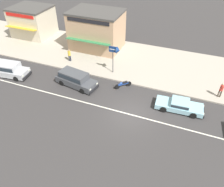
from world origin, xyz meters
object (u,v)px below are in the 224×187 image
(minivan_dark_grey_3, at_px, (75,78))
(shopfront_far_kios, at_px, (33,21))
(arrow_signboard, at_px, (117,51))
(pedestrian_near_clock, at_px, (69,54))
(minivan_silver_1, at_px, (8,69))
(pedestrian_by_shop, at_px, (221,89))
(motorcycle_1, at_px, (123,84))
(shopfront_mid_block, at_px, (97,30))
(sedan_pale_blue_2, at_px, (180,105))

(minivan_dark_grey_3, relative_size, shopfront_far_kios, 0.87)
(arrow_signboard, distance_m, pedestrian_near_clock, 6.81)
(minivan_silver_1, bearing_deg, pedestrian_near_clock, 46.31)
(arrow_signboard, bearing_deg, pedestrian_by_shop, -1.66)
(arrow_signboard, xyz_separation_m, pedestrian_by_shop, (11.13, -0.32, -1.86))
(motorcycle_1, relative_size, arrow_signboard, 0.43)
(shopfront_mid_block, bearing_deg, pedestrian_near_clock, -108.78)
(minivan_dark_grey_3, xyz_separation_m, shopfront_mid_block, (-1.48, 8.96, 1.82))
(minivan_dark_grey_3, relative_size, shopfront_mid_block, 0.72)
(minivan_silver_1, height_order, minivan_dark_grey_3, same)
(motorcycle_1, bearing_deg, shopfront_mid_block, 130.50)
(pedestrian_by_shop, height_order, shopfront_mid_block, shopfront_mid_block)
(minivan_silver_1, height_order, shopfront_mid_block, shopfront_mid_block)
(pedestrian_near_clock, bearing_deg, shopfront_far_kios, 150.42)
(minivan_dark_grey_3, xyz_separation_m, motorcycle_1, (4.95, 1.44, -0.42))
(minivan_silver_1, distance_m, arrow_signboard, 12.62)
(pedestrian_by_shop, bearing_deg, arrow_signboard, 178.34)
(arrow_signboard, bearing_deg, shopfront_far_kios, 159.90)
(minivan_silver_1, bearing_deg, sedan_pale_blue_2, 3.40)
(shopfront_far_kios, bearing_deg, sedan_pale_blue_2, -21.75)
(motorcycle_1, height_order, pedestrian_near_clock, pedestrian_near_clock)
(minivan_dark_grey_3, height_order, pedestrian_by_shop, pedestrian_by_shop)
(minivan_dark_grey_3, bearing_deg, minivan_silver_1, -172.39)
(arrow_signboard, height_order, shopfront_far_kios, shopfront_far_kios)
(pedestrian_near_clock, xyz_separation_m, pedestrian_by_shop, (17.65, -0.86, 0.04))
(motorcycle_1, relative_size, shopfront_mid_block, 0.22)
(sedan_pale_blue_2, distance_m, arrow_signboard, 8.77)
(pedestrian_near_clock, relative_size, pedestrian_by_shop, 0.96)
(pedestrian_by_shop, distance_m, shopfront_far_kios, 27.52)
(minivan_silver_1, relative_size, sedan_pale_blue_2, 1.01)
(minivan_silver_1, relative_size, shopfront_far_kios, 0.82)
(minivan_dark_grey_3, bearing_deg, shopfront_far_kios, 142.69)
(motorcycle_1, distance_m, shopfront_far_kios, 19.05)
(arrow_signboard, height_order, shopfront_mid_block, shopfront_mid_block)
(minivan_silver_1, relative_size, pedestrian_near_clock, 2.94)
(shopfront_mid_block, bearing_deg, motorcycle_1, -49.50)
(minivan_dark_grey_3, relative_size, motorcycle_1, 3.34)
(shopfront_mid_block, bearing_deg, pedestrian_by_shop, -19.48)
(arrow_signboard, relative_size, shopfront_far_kios, 0.60)
(shopfront_far_kios, bearing_deg, pedestrian_by_shop, -12.74)
(minivan_silver_1, bearing_deg, minivan_dark_grey_3, 7.61)
(minivan_silver_1, distance_m, minivan_dark_grey_3, 8.19)
(minivan_silver_1, distance_m, pedestrian_by_shop, 23.07)
(motorcycle_1, distance_m, arrow_signboard, 3.68)
(minivan_dark_grey_3, xyz_separation_m, pedestrian_near_clock, (-3.11, 4.15, 0.21))
(motorcycle_1, xyz_separation_m, pedestrian_near_clock, (-8.06, 2.72, 0.63))
(sedan_pale_blue_2, bearing_deg, arrow_signboard, 154.99)
(arrow_signboard, bearing_deg, minivan_dark_grey_3, -133.31)
(sedan_pale_blue_2, bearing_deg, motorcycle_1, 167.21)
(shopfront_mid_block, xyz_separation_m, shopfront_far_kios, (-10.80, 0.40, -0.39))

